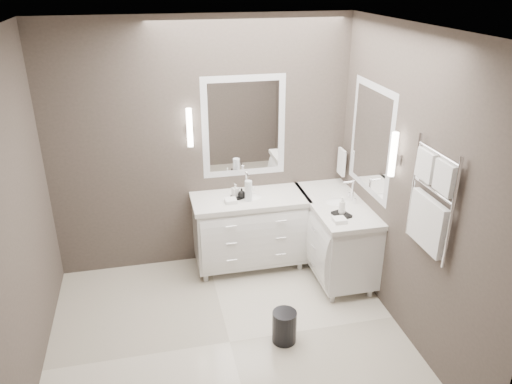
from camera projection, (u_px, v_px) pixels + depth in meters
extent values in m
cube|color=beige|center=(230.00, 342.00, 4.51)|extent=(3.20, 3.00, 0.01)
cube|color=white|center=(221.00, 29.00, 3.40)|extent=(3.20, 3.00, 0.01)
cube|color=#49403A|center=(202.00, 147.00, 5.30)|extent=(3.20, 0.01, 2.70)
cube|color=#49403A|center=(274.00, 330.00, 2.62)|extent=(3.20, 0.01, 2.70)
cube|color=#49403A|center=(9.00, 229.00, 3.63)|extent=(0.01, 3.00, 2.70)
cube|color=#49403A|center=(410.00, 190.00, 4.28)|extent=(0.01, 3.00, 2.70)
cube|color=white|center=(250.00, 230.00, 5.51)|extent=(1.20, 0.55, 0.70)
cube|color=white|center=(249.00, 199.00, 5.35)|extent=(1.24, 0.59, 0.05)
ellipsoid|color=white|center=(250.00, 200.00, 5.36)|extent=(0.36, 0.28, 0.12)
cylinder|color=white|center=(246.00, 182.00, 5.44)|extent=(0.02, 0.02, 0.22)
cube|color=white|center=(335.00, 235.00, 5.39)|extent=(0.55, 1.20, 0.70)
cube|color=white|center=(337.00, 204.00, 5.24)|extent=(0.59, 1.24, 0.05)
ellipsoid|color=white|center=(337.00, 205.00, 5.25)|extent=(0.36, 0.28, 0.12)
cylinder|color=white|center=(352.00, 191.00, 5.22)|extent=(0.02, 0.02, 0.22)
cube|color=white|center=(244.00, 127.00, 5.29)|extent=(0.90, 0.02, 1.10)
cube|color=white|center=(244.00, 127.00, 5.29)|extent=(0.77, 0.02, 0.96)
cube|color=white|center=(371.00, 139.00, 4.91)|extent=(0.02, 0.90, 1.10)
cube|color=white|center=(371.00, 139.00, 4.91)|extent=(0.02, 0.90, 0.96)
cube|color=white|center=(190.00, 132.00, 5.12)|extent=(0.05, 0.05, 0.10)
cylinder|color=white|center=(190.00, 128.00, 5.10)|extent=(0.06, 0.06, 0.40)
cube|color=white|center=(393.00, 160.00, 4.38)|extent=(0.05, 0.05, 0.10)
cylinder|color=white|center=(393.00, 154.00, 4.36)|extent=(0.06, 0.06, 0.40)
cylinder|color=white|center=(343.00, 150.00, 5.52)|extent=(0.02, 0.22, 0.02)
cube|color=white|center=(342.00, 162.00, 5.58)|extent=(0.03, 0.17, 0.30)
cylinder|color=white|center=(452.00, 214.00, 3.63)|extent=(0.03, 0.03, 0.90)
cylinder|color=white|center=(414.00, 185.00, 4.12)|extent=(0.03, 0.03, 0.90)
cube|color=white|center=(445.00, 178.00, 3.66)|extent=(0.06, 0.22, 0.24)
cube|color=white|center=(426.00, 165.00, 3.89)|extent=(0.06, 0.22, 0.24)
cube|color=white|center=(427.00, 223.00, 3.96)|extent=(0.06, 0.46, 0.42)
cylinder|color=black|center=(284.00, 327.00, 4.47)|extent=(0.27, 0.27, 0.31)
cube|color=black|center=(238.00, 197.00, 5.31)|extent=(0.16, 0.13, 0.02)
cube|color=black|center=(342.00, 215.00, 4.93)|extent=(0.18, 0.21, 0.03)
cylinder|color=silver|center=(248.00, 191.00, 5.22)|extent=(0.08, 0.08, 0.22)
imported|color=white|center=(235.00, 190.00, 5.29)|extent=(0.08, 0.08, 0.14)
imported|color=black|center=(242.00, 193.00, 5.27)|extent=(0.09, 0.09, 0.10)
imported|color=white|center=(342.00, 205.00, 4.89)|extent=(0.08, 0.08, 0.18)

